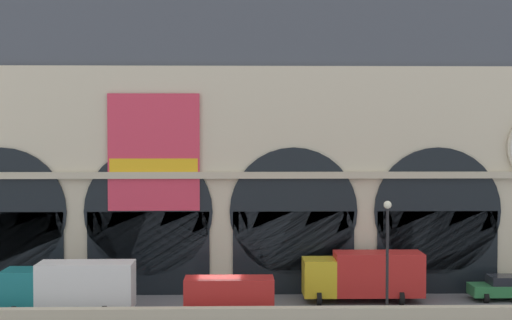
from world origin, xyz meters
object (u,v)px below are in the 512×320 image
at_px(box_truck_mideast, 364,275).
at_px(street_lamp_quayside, 387,246).
at_px(van_center, 229,294).
at_px(car_east, 506,287).
at_px(box_truck_midwest, 71,287).

height_order(box_truck_mideast, street_lamp_quayside, street_lamp_quayside).
bearing_deg(van_center, car_east, 11.95).
relative_size(box_truck_mideast, street_lamp_quayside, 1.09).
distance_m(box_truck_midwest, car_east, 27.01).
xyz_separation_m(van_center, box_truck_mideast, (8.46, 3.43, 0.45)).
height_order(box_truck_midwest, van_center, box_truck_midwest).
distance_m(box_truck_mideast, street_lamp_quayside, 6.58).
xyz_separation_m(box_truck_midwest, street_lamp_quayside, (17.95, -2.63, 2.71)).
bearing_deg(box_truck_midwest, box_truck_mideast, 10.76).
xyz_separation_m(box_truck_mideast, car_east, (9.08, 0.28, -0.90)).
distance_m(van_center, street_lamp_quayside, 9.65).
bearing_deg(street_lamp_quayside, box_truck_mideast, 92.79).
height_order(box_truck_midwest, street_lamp_quayside, street_lamp_quayside).
distance_m(van_center, car_east, 17.93).
relative_size(box_truck_midwest, box_truck_mideast, 1.00).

